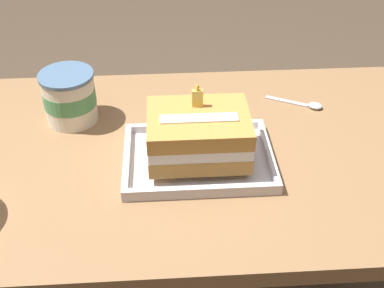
{
  "coord_description": "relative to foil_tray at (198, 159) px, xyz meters",
  "views": [
    {
      "loc": [
        -0.04,
        -0.79,
        1.39
      ],
      "look_at": [
        0.01,
        -0.02,
        0.79
      ],
      "focal_mm": 45.71,
      "sensor_mm": 36.0,
      "label": 1
    }
  ],
  "objects": [
    {
      "name": "birthday_cake",
      "position": [
        0.0,
        0.0,
        0.06
      ],
      "size": [
        0.19,
        0.15,
        0.14
      ],
      "color": "#BF873E",
      "rests_on": "foil_tray"
    },
    {
      "name": "dining_table",
      "position": [
        -0.02,
        0.04,
        -0.14
      ],
      "size": [
        1.08,
        0.64,
        0.76
      ],
      "color": "olive",
      "rests_on": "ground_plane"
    },
    {
      "name": "serving_spoon_near_tray",
      "position": [
        0.27,
        0.18,
        -0.0
      ],
      "size": [
        0.13,
        0.07,
        0.01
      ],
      "color": "silver",
      "rests_on": "dining_table"
    },
    {
      "name": "foil_tray",
      "position": [
        0.0,
        0.0,
        0.0
      ],
      "size": [
        0.29,
        0.21,
        0.02
      ],
      "color": "silver",
      "rests_on": "dining_table"
    },
    {
      "name": "ice_cream_tub",
      "position": [
        -0.27,
        0.17,
        0.05
      ],
      "size": [
        0.12,
        0.12,
        0.11
      ],
      "color": "silver",
      "rests_on": "dining_table"
    }
  ]
}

